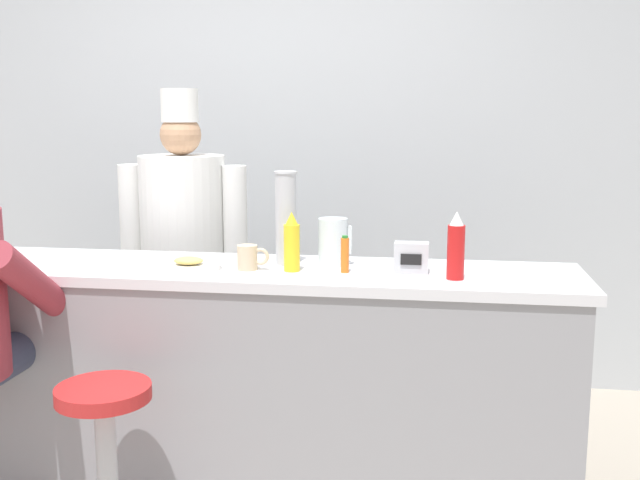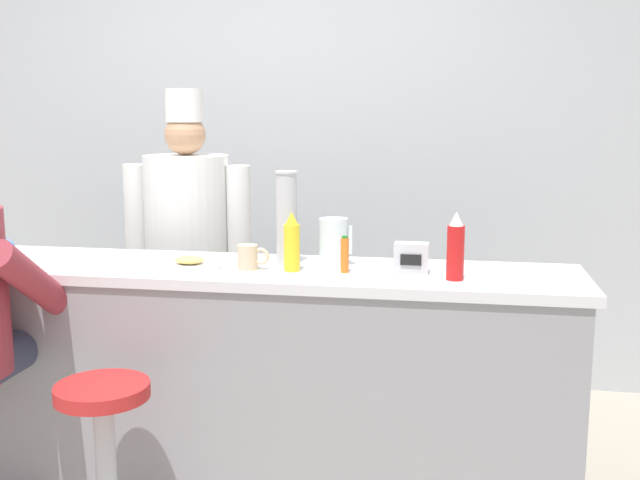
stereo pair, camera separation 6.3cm
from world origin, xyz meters
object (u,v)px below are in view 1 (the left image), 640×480
water_pitcher_clear (333,241)px  breakfast_plate (189,265)px  hot_sauce_bottle_orange (345,255)px  ketchup_bottle_red (456,248)px  empty_stool_round (106,444)px  cook_in_whites_near (184,243)px  coffee_mug_tan (249,257)px  mustard_bottle_yellow (292,243)px  cup_stack_steel (286,218)px  napkin_dispenser_chrome (411,258)px

water_pitcher_clear → breakfast_plate: size_ratio=0.73×
hot_sauce_bottle_orange → breakfast_plate: 0.61m
ketchup_bottle_red → breakfast_plate: 1.03m
hot_sauce_bottle_orange → empty_stool_round: hot_sauce_bottle_orange is taller
water_pitcher_clear → cook_in_whites_near: 1.03m
hot_sauce_bottle_orange → coffee_mug_tan: hot_sauce_bottle_orange is taller
mustard_bottle_yellow → cup_stack_steel: size_ratio=0.61×
mustard_bottle_yellow → coffee_mug_tan: bearing=-179.0°
water_pitcher_clear → breakfast_plate: water_pitcher_clear is taller
coffee_mug_tan → napkin_dispenser_chrome: size_ratio=0.97×
mustard_bottle_yellow → cook_in_whites_near: bearing=132.8°
cup_stack_steel → cook_in_whites_near: size_ratio=0.22×
ketchup_bottle_red → water_pitcher_clear: ketchup_bottle_red is taller
empty_stool_round → mustard_bottle_yellow: bearing=40.1°
water_pitcher_clear → hot_sauce_bottle_orange: bearing=-65.6°
cup_stack_steel → hot_sauce_bottle_orange: bearing=-24.9°
breakfast_plate → cook_in_whites_near: size_ratio=0.15×
napkin_dispenser_chrome → hot_sauce_bottle_orange: bearing=-172.2°
cup_stack_steel → coffee_mug_tan: bearing=-135.3°
mustard_bottle_yellow → empty_stool_round: bearing=-139.9°
water_pitcher_clear → napkin_dispenser_chrome: (0.31, -0.11, -0.04)m
breakfast_plate → cook_in_whites_near: (-0.28, 0.77, -0.05)m
mustard_bottle_yellow → napkin_dispenser_chrome: 0.46m
breakfast_plate → coffee_mug_tan: size_ratio=2.03×
ketchup_bottle_red → water_pitcher_clear: 0.52m
coffee_mug_tan → napkin_dispenser_chrome: (0.62, 0.04, 0.01)m
water_pitcher_clear → coffee_mug_tan: size_ratio=1.49×
breakfast_plate → cook_in_whites_near: cook_in_whites_near is taller
water_pitcher_clear → cook_in_whites_near: size_ratio=0.11×
cook_in_whites_near → empty_stool_round: bearing=-84.3°
hot_sauce_bottle_orange → water_pitcher_clear: 0.16m
ketchup_bottle_red → mustard_bottle_yellow: size_ratio=1.09×
napkin_dispenser_chrome → water_pitcher_clear: bearing=161.1°
water_pitcher_clear → napkin_dispenser_chrome: bearing=-18.9°
water_pitcher_clear → cup_stack_steel: (-0.19, -0.03, 0.09)m
hot_sauce_bottle_orange → cook_in_whites_near: (-0.89, 0.74, -0.11)m
ketchup_bottle_red → water_pitcher_clear: (-0.48, 0.20, -0.02)m
coffee_mug_tan → cook_in_whites_near: size_ratio=0.08×
mustard_bottle_yellow → napkin_dispenser_chrome: bearing=4.8°
breakfast_plate → napkin_dispenser_chrome: bearing=4.3°
ketchup_bottle_red → cook_in_whites_near: size_ratio=0.15×
coffee_mug_tan → napkin_dispenser_chrome: bearing=3.8°
ketchup_bottle_red → breakfast_plate: ketchup_bottle_red is taller
napkin_dispenser_chrome → cup_stack_steel: bearing=170.7°
napkin_dispenser_chrome → cook_in_whites_near: (-1.14, 0.70, -0.10)m
ketchup_bottle_red → water_pitcher_clear: size_ratio=1.34×
water_pitcher_clear → napkin_dispenser_chrome: size_ratio=1.44×
ketchup_bottle_red → empty_stool_round: bearing=-160.1°
hot_sauce_bottle_orange → empty_stool_round: bearing=-148.0°
coffee_mug_tan → napkin_dispenser_chrome: napkin_dispenser_chrome is taller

